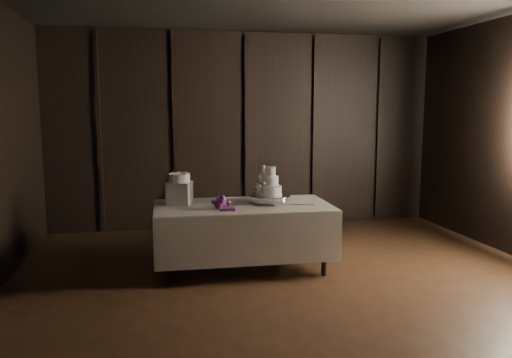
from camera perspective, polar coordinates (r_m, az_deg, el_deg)
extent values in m
cube|color=black|center=(4.75, 6.63, -15.06)|extent=(6.04, 7.04, 0.04)
cube|color=black|center=(7.80, -1.15, 5.54)|extent=(6.04, 0.04, 3.04)
cube|color=silver|center=(5.67, -1.49, -2.99)|extent=(2.00, 1.06, 0.01)
cube|color=white|center=(5.76, -1.47, -6.90)|extent=(1.84, 0.94, 0.71)
cylinder|color=silver|center=(5.75, 1.55, -2.33)|extent=(0.55, 0.55, 0.09)
cylinder|color=white|center=(5.74, 1.55, -1.34)|extent=(0.28, 0.28, 0.11)
cylinder|color=white|center=(5.72, 1.56, -0.23)|extent=(0.20, 0.20, 0.11)
cylinder|color=white|center=(5.70, 1.56, 0.88)|extent=(0.14, 0.14, 0.11)
cube|color=white|center=(5.77, -8.73, -1.59)|extent=(0.33, 0.33, 0.25)
cylinder|color=white|center=(5.74, -8.77, 0.13)|extent=(0.30, 0.30, 0.10)
cube|color=silver|center=(5.66, 4.39, -2.93)|extent=(0.35, 0.17, 0.01)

